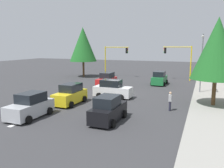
% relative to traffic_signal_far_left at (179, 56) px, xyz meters
% --- Properties ---
extents(ground_plane, '(120.00, 120.00, 0.00)m').
position_rel_traffic_signal_far_left_xyz_m(ground_plane, '(14.00, -5.68, -3.96)').
color(ground_plane, '#353538').
extents(sidewalk_kerb, '(80.00, 4.00, 0.15)m').
position_rel_traffic_signal_far_left_xyz_m(sidewalk_kerb, '(9.00, 4.82, -3.88)').
color(sidewalk_kerb, gray).
rests_on(sidewalk_kerb, ground).
extents(lane_arrow_near, '(2.40, 1.10, 1.10)m').
position_rel_traffic_signal_far_left_xyz_m(lane_arrow_near, '(25.51, -8.68, -3.95)').
color(lane_arrow_near, silver).
rests_on(lane_arrow_near, ground).
extents(traffic_signal_far_left, '(0.36, 4.59, 5.58)m').
position_rel_traffic_signal_far_left_xyz_m(traffic_signal_far_left, '(0.00, 0.00, 0.00)').
color(traffic_signal_far_left, yellow).
rests_on(traffic_signal_far_left, ground).
extents(traffic_signal_far_right, '(0.36, 4.59, 5.51)m').
position_rel_traffic_signal_far_left_xyz_m(traffic_signal_far_right, '(0.00, -11.35, -0.05)').
color(traffic_signal_far_right, yellow).
rests_on(traffic_signal_far_right, ground).
extents(street_lamp_curbside, '(2.15, 0.28, 7.00)m').
position_rel_traffic_signal_far_left_xyz_m(street_lamp_curbside, '(10.39, 3.52, 0.39)').
color(street_lamp_curbside, slate).
rests_on(street_lamp_curbside, ground).
extents(tree_opposite_side, '(4.86, 4.86, 8.92)m').
position_rel_traffic_signal_far_left_xyz_m(tree_opposite_side, '(2.00, -16.68, 1.91)').
color(tree_opposite_side, brown).
rests_on(tree_opposite_side, ground).
extents(tree_roadside_near, '(4.48, 4.48, 8.21)m').
position_rel_traffic_signal_far_left_xyz_m(tree_roadside_near, '(16.00, 4.82, 1.44)').
color(tree_roadside_near, brown).
rests_on(tree_roadside_near, ground).
extents(car_white, '(1.94, 4.16, 1.98)m').
position_rel_traffic_signal_far_left_xyz_m(car_white, '(16.00, -5.38, -3.06)').
color(car_white, white).
rests_on(car_white, ground).
extents(car_silver, '(4.02, 2.10, 1.98)m').
position_rel_traffic_signal_far_left_xyz_m(car_silver, '(25.01, -8.82, -3.06)').
color(car_silver, '#B2B5BA').
rests_on(car_silver, ground).
extents(car_black, '(4.00, 1.96, 1.98)m').
position_rel_traffic_signal_far_left_xyz_m(car_black, '(23.60, -2.68, -3.06)').
color(car_black, black).
rests_on(car_black, ground).
extents(car_yellow, '(4.05, 1.99, 1.98)m').
position_rel_traffic_signal_far_left_xyz_m(car_yellow, '(20.09, -8.19, -3.06)').
color(car_yellow, yellow).
rests_on(car_yellow, ground).
extents(car_green, '(3.95, 2.04, 1.98)m').
position_rel_traffic_signal_far_left_xyz_m(car_green, '(5.59, -2.13, -3.06)').
color(car_green, '#1E7238').
rests_on(car_green, ground).
extents(car_red, '(4.00, 1.95, 1.98)m').
position_rel_traffic_signal_far_left_xyz_m(car_red, '(9.96, -8.65, -3.06)').
color(car_red, red).
rests_on(car_red, ground).
extents(pedestrian_crossing, '(0.40, 0.24, 1.70)m').
position_rel_traffic_signal_far_left_xyz_m(pedestrian_crossing, '(18.94, 1.24, -3.05)').
color(pedestrian_crossing, '#262638').
rests_on(pedestrian_crossing, ground).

